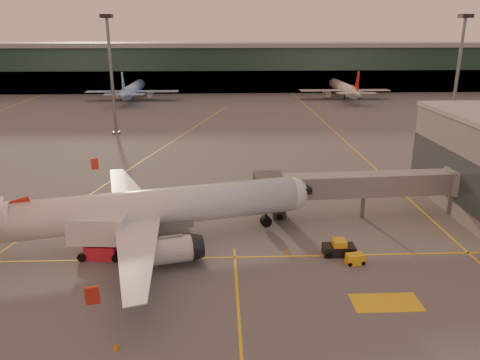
{
  "coord_description": "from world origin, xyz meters",
  "views": [
    {
      "loc": [
        3.71,
        -39.02,
        22.97
      ],
      "look_at": [
        5.99,
        15.81,
        5.0
      ],
      "focal_mm": 35.0,
      "sensor_mm": 36.0,
      "label": 1
    }
  ],
  "objects_px": {
    "gpu_cart": "(355,259)",
    "pushback_tug": "(339,249)",
    "catering_truck": "(99,234)",
    "main_airplane": "(143,210)"
  },
  "relations": [
    {
      "from": "catering_truck",
      "to": "gpu_cart",
      "type": "relative_size",
      "value": 3.06
    },
    {
      "from": "pushback_tug",
      "to": "gpu_cart",
      "type": "bearing_deg",
      "value": -59.69
    },
    {
      "from": "gpu_cart",
      "to": "main_airplane",
      "type": "bearing_deg",
      "value": 156.83
    },
    {
      "from": "main_airplane",
      "to": "pushback_tug",
      "type": "bearing_deg",
      "value": -23.91
    },
    {
      "from": "main_airplane",
      "to": "pushback_tug",
      "type": "relative_size",
      "value": 11.79
    },
    {
      "from": "catering_truck",
      "to": "pushback_tug",
      "type": "distance_m",
      "value": 25.19
    },
    {
      "from": "catering_truck",
      "to": "gpu_cart",
      "type": "xyz_separation_m",
      "value": [
        26.28,
        -2.75,
        -2.05
      ]
    },
    {
      "from": "main_airplane",
      "to": "catering_truck",
      "type": "relative_size",
      "value": 6.52
    },
    {
      "from": "gpu_cart",
      "to": "pushback_tug",
      "type": "relative_size",
      "value": 0.59
    },
    {
      "from": "gpu_cart",
      "to": "pushback_tug",
      "type": "height_order",
      "value": "pushback_tug"
    }
  ]
}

